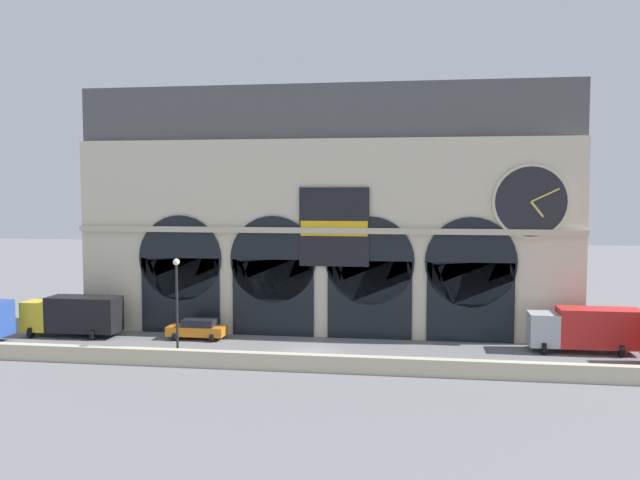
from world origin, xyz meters
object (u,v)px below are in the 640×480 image
(car_midwest, at_px, (198,329))
(street_lamp_quayside, at_px, (177,296))
(box_truck_east, at_px, (585,328))
(box_truck_west, at_px, (73,315))

(car_midwest, bearing_deg, street_lamp_quayside, -81.61)
(box_truck_east, relative_size, street_lamp_quayside, 1.09)
(car_midwest, xyz_separation_m, street_lamp_quayside, (1.04, -7.07, 3.61))
(box_truck_east, height_order, street_lamp_quayside, street_lamp_quayside)
(car_midwest, height_order, box_truck_east, box_truck_east)
(street_lamp_quayside, bearing_deg, box_truck_west, 148.83)
(car_midwest, relative_size, street_lamp_quayside, 0.64)
(street_lamp_quayside, bearing_deg, car_midwest, 98.39)
(box_truck_west, relative_size, box_truck_east, 1.00)
(box_truck_west, relative_size, street_lamp_quayside, 1.09)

